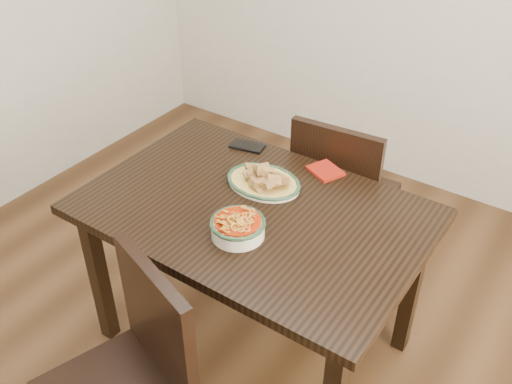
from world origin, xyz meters
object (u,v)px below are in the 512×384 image
Objects in this scene: dining_table at (253,226)px; chair_far at (340,192)px; noodle_bowl at (238,226)px; fish_plate at (264,175)px; chair_near at (134,371)px; smartphone at (247,146)px.

dining_table is 1.46× the size of chair_far.
noodle_bowl is (0.05, -0.17, 0.13)m from dining_table.
fish_plate is at bearing 109.52° from dining_table.
chair_far is 1.29m from chair_near.
noodle_bowl is 0.62m from smartphone.
dining_table is at bearing -70.48° from fish_plate.
chair_near reaches higher than dining_table.
smartphone is at bearing 137.81° from fish_plate.
dining_table is at bearing -64.45° from smartphone.
smartphone is at bearing 128.09° from dining_table.
noodle_bowl is at bearing 102.42° from chair_near.
fish_plate is 2.09× the size of smartphone.
fish_plate is at bearing -54.74° from smartphone.
chair_far is 0.51m from smartphone.
chair_near reaches higher than noodle_bowl.
dining_table is 0.22m from noodle_bowl.
dining_table is at bearing 106.83° from noodle_bowl.
chair_far is 4.41× the size of noodle_bowl.
chair_far and chair_near have the same top height.
chair_far is 5.98× the size of smartphone.
noodle_bowl reaches higher than smartphone.
smartphone is at bearing 31.21° from chair_far.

